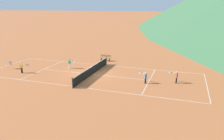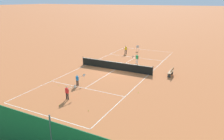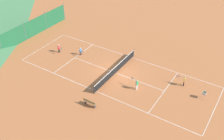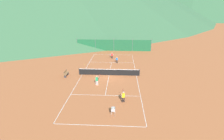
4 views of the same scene
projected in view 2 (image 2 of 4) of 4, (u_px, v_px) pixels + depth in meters
ground_plane at (115, 70)px, 25.82m from camera, size 600.00×600.00×0.00m
court_line_markings at (115, 70)px, 25.81m from camera, size 8.25×23.85×0.01m
tennis_net at (115, 66)px, 25.66m from camera, size 9.18×0.08×1.06m
player_far_service at (137, 58)px, 28.02m from camera, size 0.54×1.05×1.31m
player_near_baseline at (126, 49)px, 33.09m from camera, size 0.42×1.09×1.27m
player_far_baseline at (67, 91)px, 17.95m from camera, size 0.54×0.98×1.21m
player_near_service at (78, 79)px, 20.86m from camera, size 0.57×0.93×1.15m
tennis_ball_mid_court at (51, 80)px, 22.32m from camera, size 0.07×0.07×0.07m
tennis_ball_far_corner at (59, 85)px, 20.99m from camera, size 0.07×0.07×0.07m
tennis_ball_by_net_right at (59, 105)px, 17.09m from camera, size 0.07×0.07×0.07m
tennis_ball_alley_left at (88, 111)px, 16.23m from camera, size 0.07×0.07×0.07m
tennis_ball_near_corner at (138, 93)px, 19.37m from camera, size 0.07×0.07×0.07m
ball_hopper at (138, 47)px, 34.90m from camera, size 0.36×0.36×0.89m
courtside_bench at (171, 72)px, 23.59m from camera, size 0.36×1.50×0.84m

